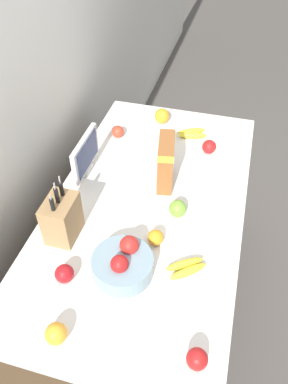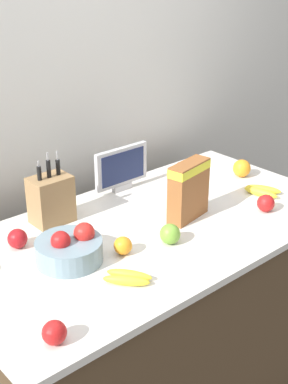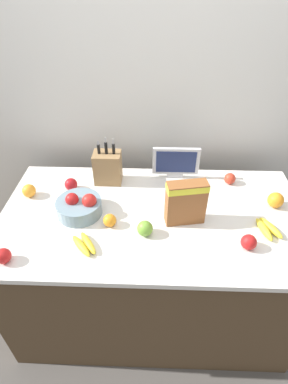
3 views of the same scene
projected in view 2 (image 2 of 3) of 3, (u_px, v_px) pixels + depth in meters
wall_back at (58, 102)px, 2.52m from camera, size 9.00×0.06×2.60m
counter at (152, 314)px, 2.42m from camera, size 1.72×0.91×0.91m
knife_block at (51, 199)px, 2.22m from camera, size 0.17×0.12×0.31m
small_monitor at (122, 168)px, 2.51m from camera, size 0.29×0.03×0.21m
cereal_box at (189, 188)px, 2.24m from camera, size 0.22×0.11×0.25m
fruit_bowl at (70, 249)px, 1.96m from camera, size 0.25×0.25×0.14m
banana_bunch_left at (128, 278)px, 1.85m from camera, size 0.16×0.17×0.04m
banana_bunch_right at (262, 191)px, 2.50m from camera, size 0.13×0.18×0.04m
apple_middle at (17, 239)px, 2.05m from camera, size 0.08×0.08×0.08m
apple_rightmost at (181, 169)px, 2.71m from camera, size 0.07×0.07×0.07m
apple_rear at (170, 234)px, 2.08m from camera, size 0.08×0.08×0.08m
apple_leftmost at (266, 203)px, 2.34m from camera, size 0.08×0.08×0.08m
apple_near_bananas at (54, 333)px, 1.55m from camera, size 0.07×0.07×0.07m
orange_back_center at (242, 168)px, 2.69m from camera, size 0.09×0.09×0.09m
orange_front_center at (123, 246)px, 2.01m from camera, size 0.07×0.07×0.07m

